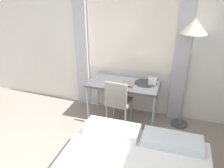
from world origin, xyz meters
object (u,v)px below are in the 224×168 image
object	(u,v)px
desk_chair	(118,100)
standing_lamp	(193,35)
telephone	(153,81)
desk	(123,86)
book	(128,84)

from	to	relation	value
desk_chair	standing_lamp	world-z (taller)	standing_lamp
telephone	desk	bearing A→B (deg)	-164.90
book	standing_lamp	bearing A→B (deg)	7.42
desk_chair	telephone	size ratio (longest dim) A/B	5.49
desk_chair	telephone	distance (m)	0.70
desk	telephone	distance (m)	0.52
desk	book	xyz separation A→B (m)	(0.09, -0.02, 0.07)
standing_lamp	telephone	xyz separation A→B (m)	(-0.55, 0.03, -0.85)
desk	book	bearing A→B (deg)	-16.32
telephone	book	world-z (taller)	telephone
desk_chair	book	distance (m)	0.34
telephone	book	size ratio (longest dim) A/B	0.69
desk_chair	book	bearing A→B (deg)	68.80
telephone	desk_chair	bearing A→B (deg)	-142.99
desk	desk_chair	size ratio (longest dim) A/B	1.44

